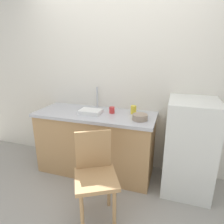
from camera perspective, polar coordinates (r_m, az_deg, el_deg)
ground_plane at (r=2.41m, az=-5.09°, el=-25.48°), size 8.00×8.00×0.00m
back_wall at (r=2.73m, az=2.48°, el=9.90°), size 4.80×0.10×2.56m
cabinet_base at (r=2.75m, az=-4.69°, el=-9.17°), size 1.54×0.60×0.82m
countertop at (r=2.59m, az=-4.93°, el=-0.64°), size 1.58×0.64×0.04m
faucet at (r=2.79m, az=-4.30°, el=4.29°), size 0.02×0.02×0.29m
refrigerator at (r=2.51m, az=21.51°, el=-9.32°), size 0.54×0.61×1.12m
chair at (r=2.01m, az=-4.93°, el=-17.21°), size 0.54×0.54×0.89m
dish_tray at (r=2.55m, az=-6.31°, el=0.08°), size 0.28×0.20×0.05m
terracotta_bowl at (r=2.32m, az=8.17°, el=-1.50°), size 0.18×0.18×0.07m
cup_yellow at (r=2.53m, az=6.28°, el=0.65°), size 0.07×0.07×0.11m
cup_red at (r=2.55m, az=-0.02°, el=0.56°), size 0.07×0.07×0.08m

